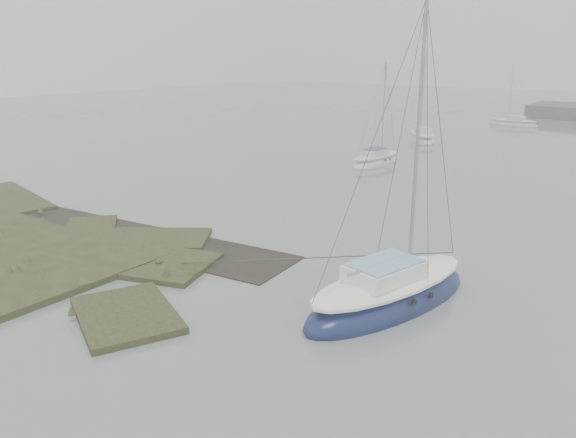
# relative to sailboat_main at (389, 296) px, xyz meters

# --- Properties ---
(ground) EXTENTS (160.00, 160.00, 0.00)m
(ground) POSITION_rel_sailboat_main_xyz_m (-6.05, 25.34, -0.29)
(ground) COLOR slate
(ground) RESTS_ON ground
(sailboat_main) EXTENTS (3.66, 6.86, 9.23)m
(sailboat_main) POSITION_rel_sailboat_main_xyz_m (0.00, 0.00, 0.00)
(sailboat_main) COLOR #111A3E
(sailboat_main) RESTS_ON ground
(sailboat_white) EXTENTS (1.99, 5.13, 7.10)m
(sailboat_white) POSITION_rel_sailboat_main_xyz_m (-10.51, 19.00, -0.07)
(sailboat_white) COLOR silver
(sailboat_white) RESTS_ON ground
(sailboat_far_a) EXTENTS (4.60, 5.69, 7.90)m
(sailboat_far_a) POSITION_rel_sailboat_main_xyz_m (-12.27, 30.43, -0.04)
(sailboat_far_a) COLOR #B7BEC3
(sailboat_far_a) RESTS_ON ground
(sailboat_far_c) EXTENTS (4.71, 1.64, 6.61)m
(sailboat_far_c) POSITION_rel_sailboat_main_xyz_m (-8.90, 45.25, -0.08)
(sailboat_far_c) COLOR #B6BAC0
(sailboat_far_c) RESTS_ON ground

